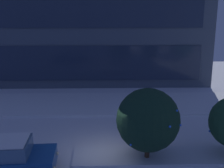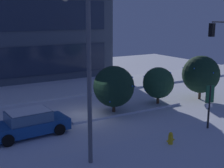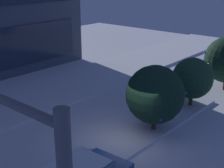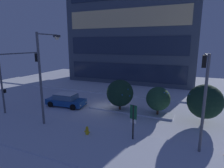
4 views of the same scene
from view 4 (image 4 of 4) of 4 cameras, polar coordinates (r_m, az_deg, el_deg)
name	(u,v)px [view 4 (image 4 of 4)]	position (r m, az deg, el deg)	size (l,w,h in m)	color
ground	(109,108)	(21.45, -0.90, -7.20)	(52.00, 52.00, 0.00)	silver
curb_strip_near	(68,138)	(15.19, -13.34, -15.75)	(52.00, 5.20, 0.14)	silver
curb_strip_far	(130,91)	(28.45, 5.45, -2.25)	(52.00, 5.20, 0.14)	silver
median_strip	(130,111)	(20.38, 5.39, -8.10)	(9.00, 1.80, 0.14)	silver
office_tower_main	(136,10)	(39.76, 7.41, 21.40)	(23.21, 13.63, 27.20)	#424C5B
car_near	(66,100)	(22.43, -13.84, -4.78)	(4.65, 2.26, 1.49)	#19478C
traffic_light_corner_near_left	(17,70)	(22.71, -26.84, 3.89)	(0.32, 5.32, 6.29)	#565960
traffic_light_corner_near_right	(204,81)	(14.47, 26.32, 0.71)	(0.32, 4.49, 6.52)	#565960
street_lamp_arched	(46,66)	(17.36, -19.59, 5.18)	(0.56, 2.78, 8.05)	#565960
fire_hydrant	(87,131)	(15.24, -7.60, -14.09)	(0.48, 0.26, 0.80)	gold
parking_info_sign	(133,118)	(13.95, 6.49, -10.35)	(0.55, 0.18, 2.78)	black
decorated_tree_median	(120,93)	(19.99, 2.43, -2.77)	(2.87, 2.87, 3.40)	#473323
decorated_tree_left_of_median	(205,102)	(18.59, 26.43, -4.80)	(3.05, 3.12, 3.62)	#473323
decorated_tree_right_of_median	(158,99)	(19.16, 13.88, -4.39)	(2.38, 2.38, 2.96)	#473323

